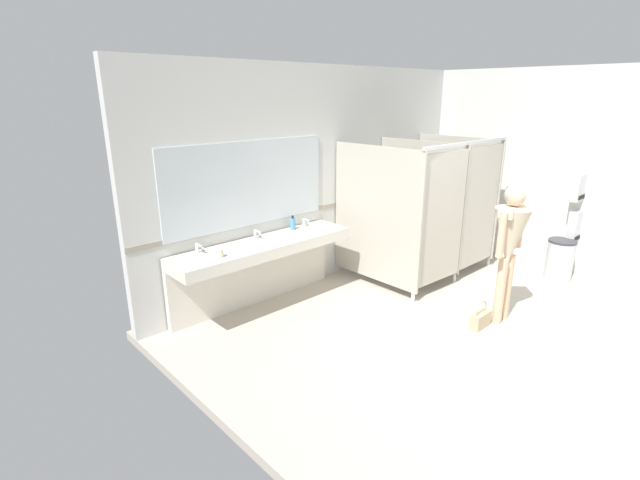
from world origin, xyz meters
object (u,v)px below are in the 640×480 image
object	(u,v)px
handbag	(480,319)
paper_cup	(220,253)
soap_dispenser	(293,224)
paper_towel_dispenser_lower	(575,226)
trash_bin	(560,260)
paper_towel_dispenser_upper	(580,187)
person_standing	(510,237)

from	to	relation	value
handbag	paper_cup	xyz separation A→B (m)	(-2.20, 1.97, 0.82)
soap_dispenser	paper_cup	xyz separation A→B (m)	(-1.27, -0.29, -0.03)
paper_towel_dispenser_lower	trash_bin	distance (m)	0.55
paper_towel_dispenser_upper	paper_cup	size ratio (longest dim) A/B	4.18
paper_towel_dispenser_upper	handbag	distance (m)	2.77
paper_towel_dispenser_lower	person_standing	world-z (taller)	person_standing
person_standing	handbag	xyz separation A→B (m)	(-0.34, 0.07, -0.93)
trash_bin	paper_cup	world-z (taller)	paper_cup
handbag	paper_towel_dispenser_lower	bearing A→B (deg)	-1.31
paper_towel_dispenser_lower	person_standing	bearing A→B (deg)	-179.65
soap_dispenser	trash_bin	bearing A→B (deg)	-36.37
paper_towel_dispenser_upper	paper_towel_dispenser_lower	bearing A→B (deg)	-90.00
paper_towel_dispenser_lower	soap_dispenser	size ratio (longest dim) A/B	2.37
trash_bin	handbag	bearing A→B (deg)	179.35
trash_bin	person_standing	xyz separation A→B (m)	(-1.83, -0.04, 0.74)
person_standing	paper_cup	xyz separation A→B (m)	(-2.54, 2.04, -0.11)
person_standing	soap_dispenser	size ratio (longest dim) A/B	8.61
paper_towel_dispenser_upper	paper_cup	xyz separation A→B (m)	(-4.68, 1.99, -0.39)
paper_towel_dispenser_upper	soap_dispenser	size ratio (longest dim) A/B	2.06
paper_towel_dispenser_upper	handbag	size ratio (longest dim) A/B	1.18
paper_towel_dispenser_upper	soap_dispenser	distance (m)	4.12
paper_towel_dispenser_upper	soap_dispenser	bearing A→B (deg)	146.16
paper_cup	paper_towel_dispenser_lower	bearing A→B (deg)	-23.38
paper_cup	paper_towel_dispenser_upper	bearing A→B (deg)	-23.06
handbag	paper_cup	distance (m)	3.06
paper_towel_dispenser_lower	paper_cup	xyz separation A→B (m)	(-4.68, 2.02, 0.18)
paper_towel_dispenser_upper	person_standing	xyz separation A→B (m)	(-2.14, -0.04, -0.29)
paper_cup	person_standing	bearing A→B (deg)	-38.72
paper_towel_dispenser_upper	trash_bin	size ratio (longest dim) A/B	0.66
handbag	soap_dispenser	world-z (taller)	soap_dispenser
soap_dispenser	paper_cup	world-z (taller)	soap_dispenser
trash_bin	paper_cup	bearing A→B (deg)	155.52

